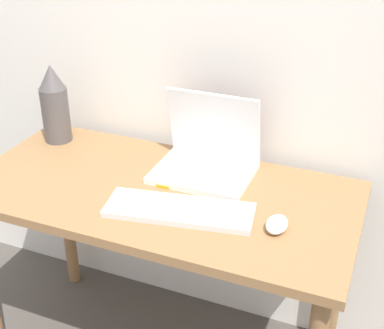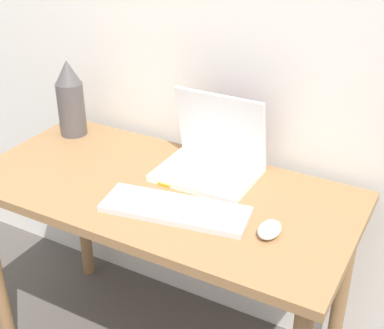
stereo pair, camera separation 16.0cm
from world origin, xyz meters
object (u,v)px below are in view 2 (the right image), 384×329
keyboard (175,209)px  vase (70,99)px  laptop (212,157)px  mouse (270,230)px  mp3_player (168,181)px

keyboard → vase: (-0.61, 0.28, 0.13)m
laptop → vase: bearing=178.4°
laptop → vase: size_ratio=1.09×
mouse → vase: vase is taller
vase → mp3_player: vase is taller
laptop → vase: vase is taller
keyboard → mp3_player: (-0.10, 0.14, -0.01)m
mouse → vase: size_ratio=0.32×
laptop → keyboard: bearing=-86.7°
laptop → mp3_player: 0.17m
vase → keyboard: bearing=-24.8°
keyboard → mouse: size_ratio=4.92×
laptop → keyboard: (0.02, -0.26, -0.05)m
mp3_player → laptop: bearing=55.5°
laptop → vase: (-0.59, 0.02, 0.08)m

